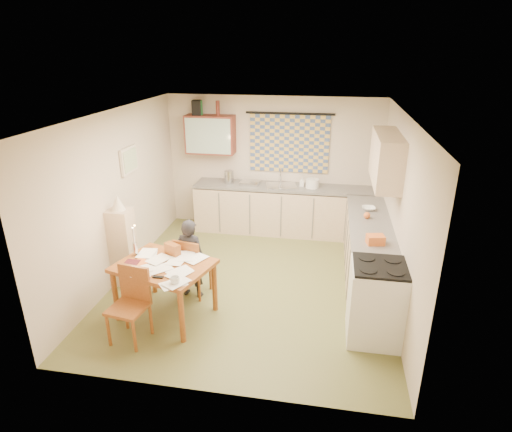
% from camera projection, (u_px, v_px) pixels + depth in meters
% --- Properties ---
extents(floor, '(4.00, 4.50, 0.02)m').
position_uv_depth(floor, '(251.00, 282.00, 6.47)').
color(floor, brown).
rests_on(floor, ground).
extents(ceiling, '(4.00, 4.50, 0.02)m').
position_uv_depth(ceiling, '(251.00, 113.00, 5.53)').
color(ceiling, white).
rests_on(ceiling, floor).
extents(wall_back, '(4.00, 0.02, 2.50)m').
position_uv_depth(wall_back, '(273.00, 164.00, 8.07)').
color(wall_back, beige).
rests_on(wall_back, floor).
extents(wall_front, '(4.00, 0.02, 2.50)m').
position_uv_depth(wall_front, '(206.00, 287.00, 3.93)').
color(wall_front, beige).
rests_on(wall_front, floor).
extents(wall_left, '(0.02, 4.50, 2.50)m').
position_uv_depth(wall_left, '(118.00, 196.00, 6.32)').
color(wall_left, beige).
rests_on(wall_left, floor).
extents(wall_right, '(0.02, 4.50, 2.50)m').
position_uv_depth(wall_right, '(400.00, 213.00, 5.68)').
color(wall_right, beige).
rests_on(wall_right, floor).
extents(window_blind, '(1.45, 0.03, 1.05)m').
position_uv_depth(window_blind, '(289.00, 144.00, 7.84)').
color(window_blind, '#3B507E').
rests_on(window_blind, wall_back).
extents(curtain_rod, '(1.60, 0.04, 0.04)m').
position_uv_depth(curtain_rod, '(290.00, 113.00, 7.61)').
color(curtain_rod, black).
rests_on(curtain_rod, wall_back).
extents(wall_cabinet, '(0.90, 0.34, 0.70)m').
position_uv_depth(wall_cabinet, '(210.00, 134.00, 7.88)').
color(wall_cabinet, maroon).
rests_on(wall_cabinet, wall_back).
extents(wall_cabinet_glass, '(0.84, 0.02, 0.64)m').
position_uv_depth(wall_cabinet_glass, '(208.00, 136.00, 7.73)').
color(wall_cabinet_glass, '#99B2A5').
rests_on(wall_cabinet_glass, wall_back).
extents(upper_cabinet_right, '(0.34, 1.30, 0.70)m').
position_uv_depth(upper_cabinet_right, '(386.00, 159.00, 5.99)').
color(upper_cabinet_right, tan).
rests_on(upper_cabinet_right, wall_right).
extents(framed_print, '(0.04, 0.50, 0.40)m').
position_uv_depth(framed_print, '(129.00, 160.00, 6.52)').
color(framed_print, beige).
rests_on(framed_print, wall_left).
extents(print_canvas, '(0.01, 0.42, 0.32)m').
position_uv_depth(print_canvas, '(130.00, 160.00, 6.51)').
color(print_canvas, silver).
rests_on(print_canvas, wall_left).
extents(counter_back, '(3.30, 0.62, 0.92)m').
position_uv_depth(counter_back, '(283.00, 210.00, 8.04)').
color(counter_back, tan).
rests_on(counter_back, floor).
extents(counter_right, '(0.62, 2.95, 0.92)m').
position_uv_depth(counter_right, '(369.00, 258.00, 6.19)').
color(counter_right, tan).
rests_on(counter_right, floor).
extents(stove, '(0.64, 0.64, 0.99)m').
position_uv_depth(stove, '(376.00, 302.00, 5.06)').
color(stove, white).
rests_on(stove, floor).
extents(sink, '(0.63, 0.56, 0.10)m').
position_uv_depth(sink, '(281.00, 188.00, 7.89)').
color(sink, silver).
rests_on(sink, counter_back).
extents(tap, '(0.04, 0.04, 0.28)m').
position_uv_depth(tap, '(281.00, 176.00, 7.99)').
color(tap, silver).
rests_on(tap, counter_back).
extents(dish_rack, '(0.38, 0.34, 0.06)m').
position_uv_depth(dish_rack, '(250.00, 183.00, 7.96)').
color(dish_rack, silver).
rests_on(dish_rack, counter_back).
extents(kettle, '(0.20, 0.20, 0.24)m').
position_uv_depth(kettle, '(229.00, 177.00, 7.99)').
color(kettle, silver).
rests_on(kettle, counter_back).
extents(mixing_bowl, '(0.32, 0.32, 0.16)m').
position_uv_depth(mixing_bowl, '(312.00, 183.00, 7.75)').
color(mixing_bowl, white).
rests_on(mixing_bowl, counter_back).
extents(soap_bottle, '(0.08, 0.08, 0.17)m').
position_uv_depth(soap_bottle, '(302.00, 182.00, 7.83)').
color(soap_bottle, white).
rests_on(soap_bottle, counter_back).
extents(bowl, '(0.26, 0.26, 0.05)m').
position_uv_depth(bowl, '(369.00, 209.00, 6.70)').
color(bowl, white).
rests_on(bowl, counter_right).
extents(orange_bag, '(0.25, 0.20, 0.12)m').
position_uv_depth(orange_bag, '(375.00, 240.00, 5.54)').
color(orange_bag, orange).
rests_on(orange_bag, counter_right).
extents(fruit_orange, '(0.10, 0.10, 0.10)m').
position_uv_depth(fruit_orange, '(367.00, 215.00, 6.37)').
color(fruit_orange, orange).
rests_on(fruit_orange, counter_right).
extents(speaker, '(0.19, 0.23, 0.26)m').
position_uv_depth(speaker, '(197.00, 108.00, 7.75)').
color(speaker, black).
rests_on(speaker, wall_cabinet).
extents(bottle_green, '(0.09, 0.09, 0.26)m').
position_uv_depth(bottle_green, '(201.00, 108.00, 7.73)').
color(bottle_green, '#195926').
rests_on(bottle_green, wall_cabinet).
extents(bottle_brown, '(0.09, 0.09, 0.26)m').
position_uv_depth(bottle_brown, '(218.00, 108.00, 7.68)').
color(bottle_brown, maroon).
rests_on(bottle_brown, wall_cabinet).
extents(dining_table, '(1.34, 1.15, 0.75)m').
position_uv_depth(dining_table, '(166.00, 289.00, 5.54)').
color(dining_table, brown).
rests_on(dining_table, floor).
extents(chair_far, '(0.47, 0.47, 0.88)m').
position_uv_depth(chair_far, '(193.00, 276.00, 6.07)').
color(chair_far, brown).
rests_on(chair_far, floor).
extents(chair_near, '(0.47, 0.47, 0.91)m').
position_uv_depth(chair_near, '(130.00, 319.00, 5.11)').
color(chair_near, brown).
rests_on(chair_near, floor).
extents(person, '(0.49, 0.38, 1.16)m').
position_uv_depth(person, '(191.00, 258.00, 5.92)').
color(person, black).
rests_on(person, floor).
extents(shelf_stand, '(0.32, 0.30, 1.17)m').
position_uv_depth(shelf_stand, '(123.00, 247.00, 6.23)').
color(shelf_stand, tan).
rests_on(shelf_stand, floor).
extents(lampshade, '(0.20, 0.20, 0.22)m').
position_uv_depth(lampshade, '(118.00, 203.00, 5.98)').
color(lampshade, beige).
rests_on(lampshade, shelf_stand).
extents(letter_rack, '(0.24, 0.20, 0.16)m').
position_uv_depth(letter_rack, '(173.00, 249.00, 5.62)').
color(letter_rack, brown).
rests_on(letter_rack, dining_table).
extents(mug, '(0.21, 0.21, 0.09)m').
position_uv_depth(mug, '(175.00, 280.00, 4.94)').
color(mug, white).
rests_on(mug, dining_table).
extents(magazine, '(0.21, 0.27, 0.02)m').
position_uv_depth(magazine, '(123.00, 264.00, 5.38)').
color(magazine, maroon).
rests_on(magazine, dining_table).
extents(book, '(0.45, 0.46, 0.02)m').
position_uv_depth(book, '(133.00, 261.00, 5.47)').
color(book, orange).
rests_on(book, dining_table).
extents(orange_box, '(0.12, 0.09, 0.04)m').
position_uv_depth(orange_box, '(126.00, 268.00, 5.26)').
color(orange_box, orange).
rests_on(orange_box, dining_table).
extents(eyeglasses, '(0.13, 0.05, 0.02)m').
position_uv_depth(eyeglasses, '(158.00, 277.00, 5.09)').
color(eyeglasses, black).
rests_on(eyeglasses, dining_table).
extents(candle_holder, '(0.08, 0.08, 0.18)m').
position_uv_depth(candle_holder, '(135.00, 249.00, 5.61)').
color(candle_holder, silver).
rests_on(candle_holder, dining_table).
extents(candle, '(0.03, 0.03, 0.22)m').
position_uv_depth(candle, '(133.00, 236.00, 5.52)').
color(candle, white).
rests_on(candle, dining_table).
extents(candle_flame, '(0.02, 0.02, 0.02)m').
position_uv_depth(candle_flame, '(135.00, 226.00, 5.51)').
color(candle_flame, '#FFCC66').
rests_on(candle_flame, dining_table).
extents(papers, '(0.96, 1.02, 0.02)m').
position_uv_depth(papers, '(165.00, 265.00, 5.35)').
color(papers, white).
rests_on(papers, dining_table).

